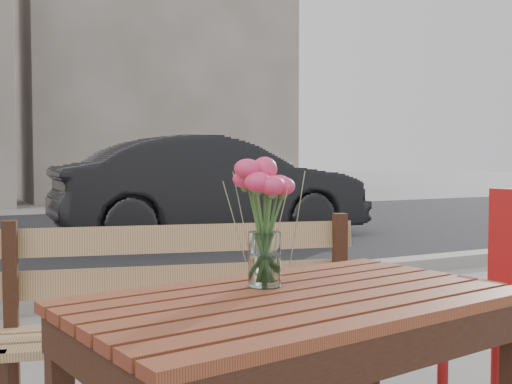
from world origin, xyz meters
The scene contains 5 objects.
street centered at (0.00, 5.06, 0.03)m, with size 30.00×8.12×0.12m.
main_table centered at (0.04, -0.20, 0.59)m, with size 1.23×0.82×0.71m.
main_bench centered at (0.06, 0.61, 0.52)m, with size 1.43×0.73×0.85m.
main_vase centered at (0.01, -0.06, 0.93)m, with size 0.19×0.19×0.35m.
parked_car centered at (2.60, 6.12, 0.67)m, with size 1.42×4.06×1.34m, color black.
Camera 1 is at (-0.82, -1.59, 1.06)m, focal length 45.00 mm.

